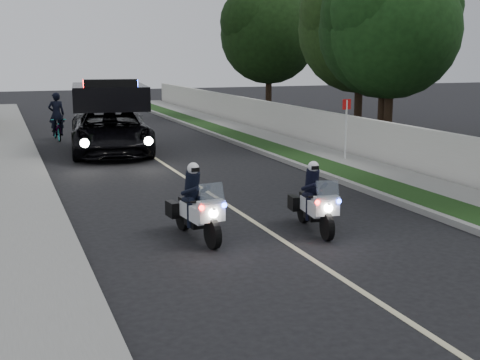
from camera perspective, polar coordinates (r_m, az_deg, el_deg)
name	(u,v)px	position (r m, az deg, el deg)	size (l,w,h in m)	color
ground	(320,265)	(11.82, 7.20, -7.54)	(120.00, 120.00, 0.00)	black
curb_right	(290,162)	(22.28, 4.48, 1.62)	(0.20, 60.00, 0.15)	gray
grass_verge	(308,161)	(22.58, 6.09, 1.73)	(1.20, 60.00, 0.16)	#193814
sidewalk_right	(340,159)	(23.20, 8.96, 1.91)	(1.40, 60.00, 0.16)	gray
property_wall	(365,139)	(23.61, 11.12, 3.64)	(0.22, 60.00, 1.50)	beige
curb_left	(46,178)	(20.23, -17.03, 0.17)	(0.20, 60.00, 0.15)	gray
sidewalk_left	(7,180)	(20.19, -20.14, -0.04)	(2.00, 60.00, 0.16)	gray
lane_marking	(176,172)	(20.89, -5.75, 0.76)	(0.12, 50.00, 0.01)	#BFB78C
police_moto_left	(197,238)	(13.36, -3.90, -5.25)	(0.66, 1.88, 1.60)	silver
police_moto_right	(314,231)	(14.01, 6.65, -4.52)	(0.63, 1.79, 1.52)	silver
police_suv	(112,153)	(25.25, -11.43, 2.40)	(2.94, 6.35, 3.09)	black
bicycle	(58,140)	(29.61, -16.01, 3.46)	(0.66, 1.89, 0.99)	black
cyclist	(58,140)	(29.61, -16.01, 3.46)	(0.69, 0.46, 1.92)	black
sign_post	(345,163)	(22.72, 9.38, 1.50)	(0.36, 0.36, 2.32)	#AC210C
tree_right_b	(387,147)	(27.08, 13.00, 2.92)	(5.51, 5.51, 9.18)	#194015
tree_right_c	(381,146)	(27.37, 12.49, 3.03)	(5.49, 5.49, 9.15)	#133310
tree_right_d	(357,137)	(29.87, 10.45, 3.78)	(5.65, 5.65, 9.42)	#203D14
tree_right_e	(268,118)	(38.18, 2.56, 5.54)	(5.68, 5.68, 9.47)	black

